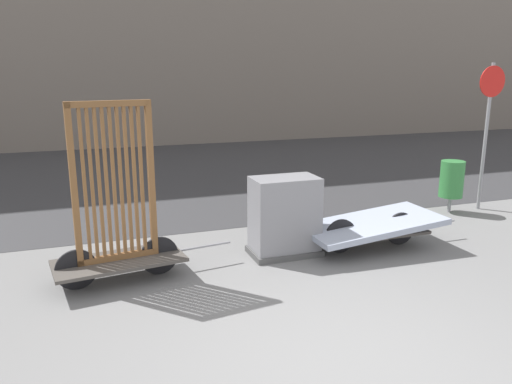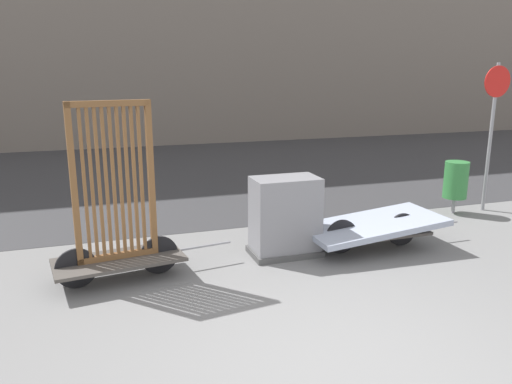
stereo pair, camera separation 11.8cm
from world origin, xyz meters
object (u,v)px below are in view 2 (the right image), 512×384
utility_cabinet (285,219)px  trash_bin (456,180)px  sign_post (493,117)px  bike_cart_with_bedframe (117,223)px  bike_cart_with_mattress (373,227)px

utility_cabinet → trash_bin: (3.61, 0.98, 0.10)m
sign_post → bike_cart_with_bedframe: bearing=-169.8°
utility_cabinet → sign_post: 4.53m
bike_cart_with_mattress → trash_bin: 2.65m
utility_cabinet → bike_cart_with_mattress: bearing=-9.1°
sign_post → bike_cart_with_mattress: bearing=-158.7°
bike_cart_with_mattress → trash_bin: trash_bin is taller
bike_cart_with_bedframe → bike_cart_with_mattress: 3.49m
trash_bin → sign_post: (0.65, -0.01, 1.08)m
utility_cabinet → sign_post: sign_post is taller
bike_cart_with_mattress → utility_cabinet: bearing=170.2°
bike_cart_with_bedframe → sign_post: bearing=2.1°
bike_cart_with_mattress → trash_bin: size_ratio=2.61×
bike_cart_with_bedframe → utility_cabinet: (2.21, 0.20, -0.22)m
bike_cart_with_bedframe → sign_post: 6.65m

